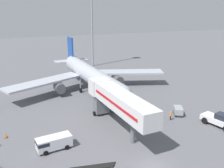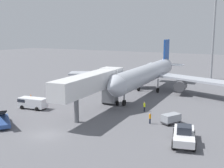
{
  "view_description": "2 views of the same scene",
  "coord_description": "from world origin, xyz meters",
  "px_view_note": "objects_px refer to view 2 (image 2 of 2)",
  "views": [
    {
      "loc": [
        -14.76,
        -24.22,
        19.4
      ],
      "look_at": [
        4.0,
        24.09,
        3.56
      ],
      "focal_mm": 41.1,
      "sensor_mm": 36.0,
      "label": 1
    },
    {
      "loc": [
        24.65,
        -26.28,
        13.07
      ],
      "look_at": [
        -1.44,
        19.83,
        3.38
      ],
      "focal_mm": 45.72,
      "sensor_mm": 36.0,
      "label": 2
    }
  ],
  "objects_px": {
    "safety_cone_bravo": "(20,98)",
    "jet_bridge": "(94,83)",
    "airplane_at_gate": "(148,74)",
    "service_van_near_center": "(32,102)",
    "safety_cone_alpha": "(31,96)",
    "baggage_cart_rear_right": "(171,118)",
    "belt_loader_truck": "(3,120)",
    "ground_crew_worker_foreground": "(150,118)",
    "pushback_tug": "(184,135)",
    "ground_crew_worker_midground": "(144,106)",
    "apron_light_mast": "(216,1)"
  },
  "relations": [
    {
      "from": "service_van_near_center",
      "to": "safety_cone_bravo",
      "type": "height_order",
      "value": "service_van_near_center"
    },
    {
      "from": "airplane_at_gate",
      "to": "safety_cone_bravo",
      "type": "height_order",
      "value": "airplane_at_gate"
    },
    {
      "from": "safety_cone_bravo",
      "to": "jet_bridge",
      "type": "bearing_deg",
      "value": -2.34
    },
    {
      "from": "service_van_near_center",
      "to": "baggage_cart_rear_right",
      "type": "relative_size",
      "value": 1.65
    },
    {
      "from": "airplane_at_gate",
      "to": "ground_crew_worker_midground",
      "type": "xyz_separation_m",
      "value": [
        5.56,
        -14.74,
        -3.24
      ]
    },
    {
      "from": "baggage_cart_rear_right",
      "to": "apron_light_mast",
      "type": "distance_m",
      "value": 49.06
    },
    {
      "from": "ground_crew_worker_foreground",
      "to": "apron_light_mast",
      "type": "height_order",
      "value": "apron_light_mast"
    },
    {
      "from": "ground_crew_worker_foreground",
      "to": "ground_crew_worker_midground",
      "type": "xyz_separation_m",
      "value": [
        -3.23,
        5.54,
        0.02
      ]
    },
    {
      "from": "baggage_cart_rear_right",
      "to": "ground_crew_worker_foreground",
      "type": "bearing_deg",
      "value": -150.56
    },
    {
      "from": "safety_cone_alpha",
      "to": "airplane_at_gate",
      "type": "bearing_deg",
      "value": 42.2
    },
    {
      "from": "airplane_at_gate",
      "to": "apron_light_mast",
      "type": "height_order",
      "value": "apron_light_mast"
    },
    {
      "from": "airplane_at_gate",
      "to": "jet_bridge",
      "type": "bearing_deg",
      "value": -93.81
    },
    {
      "from": "jet_bridge",
      "to": "ground_crew_worker_foreground",
      "type": "xyz_separation_m",
      "value": [
        10.09,
        -0.74,
        -4.09
      ]
    },
    {
      "from": "jet_bridge",
      "to": "safety_cone_bravo",
      "type": "height_order",
      "value": "jet_bridge"
    },
    {
      "from": "ground_crew_worker_foreground",
      "to": "pushback_tug",
      "type": "bearing_deg",
      "value": -38.4
    },
    {
      "from": "airplane_at_gate",
      "to": "service_van_near_center",
      "type": "xyz_separation_m",
      "value": [
        -12.1,
        -22.57,
        -3.02
      ]
    },
    {
      "from": "belt_loader_truck",
      "to": "service_van_near_center",
      "type": "height_order",
      "value": "belt_loader_truck"
    },
    {
      "from": "service_van_near_center",
      "to": "apron_light_mast",
      "type": "bearing_deg",
      "value": 66.77
    },
    {
      "from": "ground_crew_worker_foreground",
      "to": "safety_cone_alpha",
      "type": "bearing_deg",
      "value": 172.4
    },
    {
      "from": "service_van_near_center",
      "to": "ground_crew_worker_foreground",
      "type": "xyz_separation_m",
      "value": [
        20.88,
        2.3,
        -0.24
      ]
    },
    {
      "from": "pushback_tug",
      "to": "service_van_near_center",
      "type": "distance_m",
      "value": 27.34
    },
    {
      "from": "belt_loader_truck",
      "to": "apron_light_mast",
      "type": "height_order",
      "value": "apron_light_mast"
    },
    {
      "from": "ground_crew_worker_midground",
      "to": "safety_cone_alpha",
      "type": "bearing_deg",
      "value": -175.43
    },
    {
      "from": "belt_loader_truck",
      "to": "safety_cone_bravo",
      "type": "relative_size",
      "value": 10.88
    },
    {
      "from": "service_van_near_center",
      "to": "ground_crew_worker_midground",
      "type": "bearing_deg",
      "value": 23.93
    },
    {
      "from": "ground_crew_worker_midground",
      "to": "apron_light_mast",
      "type": "relative_size",
      "value": 0.05
    },
    {
      "from": "airplane_at_gate",
      "to": "safety_cone_alpha",
      "type": "distance_m",
      "value": 25.07
    },
    {
      "from": "baggage_cart_rear_right",
      "to": "apron_light_mast",
      "type": "bearing_deg",
      "value": 93.59
    },
    {
      "from": "safety_cone_alpha",
      "to": "apron_light_mast",
      "type": "relative_size",
      "value": 0.02
    },
    {
      "from": "service_van_near_center",
      "to": "safety_cone_bravo",
      "type": "distance_m",
      "value": 8.12
    },
    {
      "from": "baggage_cart_rear_right",
      "to": "belt_loader_truck",
      "type": "bearing_deg",
      "value": -148.94
    },
    {
      "from": "pushback_tug",
      "to": "baggage_cart_rear_right",
      "type": "bearing_deg",
      "value": 119.52
    },
    {
      "from": "airplane_at_gate",
      "to": "apron_light_mast",
      "type": "bearing_deg",
      "value": 71.44
    },
    {
      "from": "ground_crew_worker_foreground",
      "to": "belt_loader_truck",
      "type": "bearing_deg",
      "value": -148.7
    },
    {
      "from": "safety_cone_alpha",
      "to": "apron_light_mast",
      "type": "bearing_deg",
      "value": 57.5
    },
    {
      "from": "ground_crew_worker_foreground",
      "to": "apron_light_mast",
      "type": "xyz_separation_m",
      "value": [
        -0.15,
        46.01,
        20.37
      ]
    },
    {
      "from": "safety_cone_alpha",
      "to": "jet_bridge",
      "type": "bearing_deg",
      "value": -9.58
    },
    {
      "from": "belt_loader_truck",
      "to": "ground_crew_worker_midground",
      "type": "height_order",
      "value": "belt_loader_truck"
    },
    {
      "from": "ground_crew_worker_midground",
      "to": "safety_cone_alpha",
      "type": "height_order",
      "value": "ground_crew_worker_midground"
    },
    {
      "from": "jet_bridge",
      "to": "airplane_at_gate",
      "type": "bearing_deg",
      "value": 86.19
    },
    {
      "from": "safety_cone_alpha",
      "to": "safety_cone_bravo",
      "type": "xyz_separation_m",
      "value": [
        -0.87,
        -2.15,
        -0.11
      ]
    },
    {
      "from": "pushback_tug",
      "to": "baggage_cart_rear_right",
      "type": "distance_m",
      "value": 7.48
    },
    {
      "from": "pushback_tug",
      "to": "ground_crew_worker_midground",
      "type": "distance_m",
      "value": 14.23
    },
    {
      "from": "belt_loader_truck",
      "to": "service_van_near_center",
      "type": "distance_m",
      "value": 9.1
    },
    {
      "from": "baggage_cart_rear_right",
      "to": "ground_crew_worker_midground",
      "type": "height_order",
      "value": "ground_crew_worker_midground"
    },
    {
      "from": "ground_crew_worker_midground",
      "to": "apron_light_mast",
      "type": "height_order",
      "value": "apron_light_mast"
    },
    {
      "from": "pushback_tug",
      "to": "baggage_cart_rear_right",
      "type": "xyz_separation_m",
      "value": [
        -3.68,
        6.5,
        -0.27
      ]
    },
    {
      "from": "jet_bridge",
      "to": "ground_crew_worker_midground",
      "type": "relative_size",
      "value": 11.28
    },
    {
      "from": "jet_bridge",
      "to": "baggage_cart_rear_right",
      "type": "xyz_separation_m",
      "value": [
        12.73,
        0.75,
        -4.15
      ]
    },
    {
      "from": "jet_bridge",
      "to": "pushback_tug",
      "type": "distance_m",
      "value": 17.82
    }
  ]
}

